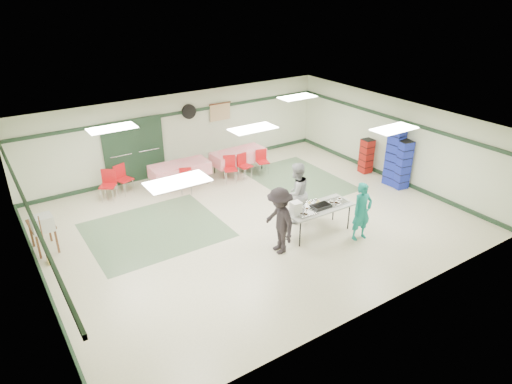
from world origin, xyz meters
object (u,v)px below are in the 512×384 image
chair_a (243,163)px  broom (43,239)px  serving_table (318,208)px  chair_c (262,159)px  chair_d (186,178)px  dining_table_a (238,156)px  crate_stack_blue_a (395,156)px  office_printer (42,223)px  chair_loose_a (122,176)px  dining_table_b (180,169)px  printer_table (42,227)px  volunteer_grey (296,193)px  volunteer_dark (279,221)px  volunteer_teal (362,212)px  crate_stack_blue_b (402,165)px  crate_stack_red (366,156)px  chair_b (230,166)px  chair_loose_b (108,182)px

chair_a → broom: broom is taller
serving_table → chair_c: bearing=77.0°
chair_d → dining_table_a: bearing=39.0°
crate_stack_blue_a → office_printer: 10.43m
dining_table_a → chair_loose_a: (-3.94, 0.48, 0.00)m
dining_table_b → printer_table: 4.77m
volunteer_grey → volunteer_dark: (-1.28, -1.00, -0.01)m
volunteer_teal → dining_table_b: size_ratio=0.82×
crate_stack_blue_a → crate_stack_blue_b: (0.00, -0.35, -0.18)m
serving_table → chair_d: bearing=114.6°
chair_c → broom: 7.55m
chair_a → chair_d: (-2.13, -0.01, -0.03)m
dining_table_b → crate_stack_blue_b: size_ratio=1.20×
volunteer_dark → printer_table: bearing=-117.6°
serving_table → crate_stack_red: (4.08, 2.26, -0.12)m
volunteer_dark → chair_c: 5.01m
dining_table_a → chair_a: (-0.14, -0.57, -0.05)m
chair_b → crate_stack_blue_a: size_ratio=0.45×
chair_c → chair_d: (-2.87, -0.01, -0.02)m
crate_stack_blue_a → broom: size_ratio=1.53×
volunteer_grey → chair_a: volunteer_grey is taller
chair_loose_b → broom: size_ratio=0.74×
volunteer_grey → chair_loose_a: bearing=-56.1°
chair_c → volunteer_teal: bearing=-80.1°
volunteer_teal → volunteer_grey: (-0.85, 1.65, 0.09)m
volunteer_teal → volunteer_grey: size_ratio=0.90×
dining_table_a → dining_table_b: same height
dining_table_b → chair_b: 1.63m
crate_stack_blue_a → crate_stack_blue_b: size_ratio=1.23×
chair_loose_b → volunteer_teal: bearing=-16.6°
chair_c → chair_d: 2.87m
serving_table → volunteer_grey: size_ratio=1.10×
dining_table_b → crate_stack_blue_a: (5.83, -3.68, 0.41)m
chair_a → chair_c: bearing=-9.2°
chair_c → chair_loose_b: (-5.03, 0.85, 0.07)m
dining_table_b → printer_table: size_ratio=2.23×
volunteer_dark → chair_d: volunteer_dark is taller
volunteer_grey → broom: bearing=-18.2°
chair_a → broom: size_ratio=0.66×
dining_table_a → chair_b: bearing=-142.0°
chair_a → office_printer: size_ratio=1.79×
office_printer → chair_b: bearing=11.6°
chair_a → printer_table: (-6.52, -1.11, 0.11)m
crate_stack_blue_a → printer_table: size_ratio=2.28×
printer_table → crate_stack_red: bearing=-8.2°
volunteer_teal → chair_loose_b: (-4.72, 5.86, -0.20)m
chair_d → dining_table_b: bearing=107.5°
chair_loose_b → dining_table_a: bearing=31.0°
volunteer_teal → dining_table_b: 6.12m
printer_table → office_printer: (-0.00, -0.40, 0.30)m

